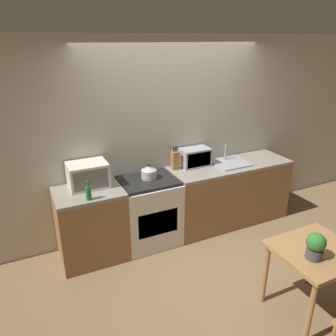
% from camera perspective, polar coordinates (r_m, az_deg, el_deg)
% --- Properties ---
extents(ground_plane, '(16.00, 16.00, 0.00)m').
position_cam_1_polar(ground_plane, '(4.13, 8.15, -16.63)').
color(ground_plane, brown).
extents(wall_back, '(10.00, 0.06, 2.60)m').
position_cam_1_polar(wall_back, '(4.45, 0.65, 5.44)').
color(wall_back, beige).
rests_on(wall_back, ground_plane).
extents(counter_left_run, '(0.79, 0.62, 0.90)m').
position_cam_1_polar(counter_left_run, '(4.12, -13.26, -9.51)').
color(counter_left_run, olive).
rests_on(counter_left_run, ground_plane).
extents(counter_right_run, '(1.78, 0.62, 0.90)m').
position_cam_1_polar(counter_right_run, '(4.86, 10.45, -4.26)').
color(counter_right_run, olive).
rests_on(counter_right_run, ground_plane).
extents(stove_range, '(0.73, 0.62, 0.90)m').
position_cam_1_polar(stove_range, '(4.30, -3.36, -7.52)').
color(stove_range, silver).
rests_on(stove_range, ground_plane).
extents(kettle, '(0.19, 0.19, 0.19)m').
position_cam_1_polar(kettle, '(4.11, -3.34, -0.75)').
color(kettle, '#B7B7BC').
rests_on(kettle, stove_range).
extents(microwave, '(0.45, 0.34, 0.29)m').
position_cam_1_polar(microwave, '(3.97, -13.78, -1.17)').
color(microwave, silver).
rests_on(microwave, counter_left_run).
extents(bottle, '(0.06, 0.06, 0.22)m').
position_cam_1_polar(bottle, '(3.67, -13.68, -4.20)').
color(bottle, '#1E662D').
rests_on(bottle, counter_left_run).
extents(knife_block, '(0.10, 0.08, 0.32)m').
position_cam_1_polar(knife_block, '(4.37, 1.28, 1.35)').
color(knife_block, '#9E7042').
rests_on(knife_block, counter_right_run).
extents(toaster_oven, '(0.41, 0.25, 0.25)m').
position_cam_1_polar(toaster_oven, '(4.51, 4.70, 1.90)').
color(toaster_oven, '#999BA0').
rests_on(toaster_oven, counter_right_run).
extents(sink_basin, '(0.48, 0.42, 0.24)m').
position_cam_1_polar(sink_basin, '(4.68, 10.86, 0.91)').
color(sink_basin, '#999BA0').
rests_on(sink_basin, counter_right_run).
extents(dining_table, '(0.76, 0.69, 0.72)m').
position_cam_1_polar(dining_table, '(3.49, 24.28, -14.25)').
color(dining_table, '#9E7042').
rests_on(dining_table, ground_plane).
extents(potted_plant, '(0.17, 0.17, 0.25)m').
position_cam_1_polar(potted_plant, '(3.22, 24.30, -12.21)').
color(potted_plant, '#424247').
rests_on(potted_plant, dining_table).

